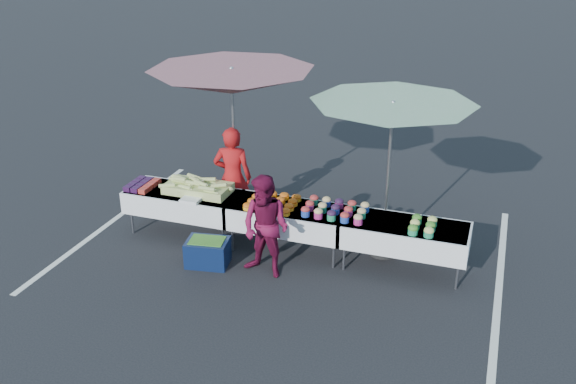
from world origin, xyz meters
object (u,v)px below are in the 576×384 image
(umbrella_left, at_px, (232,83))
(umbrella_right, at_px, (392,116))
(table_center, at_px, (288,217))
(vendor, at_px, (233,177))
(table_right, at_px, (404,234))
(customer, at_px, (266,227))
(table_left, at_px, (184,201))
(storage_bin, at_px, (208,252))

(umbrella_left, bearing_deg, umbrella_right, -4.76)
(table_center, relative_size, vendor, 1.07)
(vendor, relative_size, umbrella_left, 0.54)
(table_center, relative_size, table_right, 1.00)
(umbrella_right, bearing_deg, customer, -141.77)
(customer, xyz_separation_m, umbrella_left, (-1.08, 1.40, 1.68))
(customer, bearing_deg, vendor, 141.22)
(table_left, bearing_deg, vendor, 40.67)
(vendor, bearing_deg, customer, 117.19)
(customer, xyz_separation_m, umbrella_right, (1.50, 1.18, 1.46))
(table_right, height_order, customer, customer)
(table_right, bearing_deg, storage_bin, -163.89)
(umbrella_right, bearing_deg, table_center, -164.44)
(table_left, bearing_deg, storage_bin, -45.31)
(table_left, relative_size, table_right, 1.00)
(storage_bin, bearing_deg, table_center, 29.39)
(customer, height_order, storage_bin, customer)
(table_center, xyz_separation_m, customer, (-0.07, -0.78, 0.19))
(table_right, xyz_separation_m, customer, (-1.87, -0.78, 0.19))
(umbrella_left, relative_size, umbrella_right, 1.20)
(table_left, distance_m, customer, 1.91)
(table_center, xyz_separation_m, vendor, (-1.16, 0.55, 0.28))
(table_left, xyz_separation_m, storage_bin, (0.80, -0.81, -0.37))
(table_left, distance_m, umbrella_left, 2.07)
(table_right, bearing_deg, umbrella_right, 132.23)
(storage_bin, bearing_deg, table_right, 6.54)
(umbrella_left, height_order, umbrella_right, umbrella_left)
(table_right, distance_m, umbrella_left, 3.54)
(table_left, distance_m, table_right, 3.60)
(table_right, xyz_separation_m, vendor, (-2.96, 0.55, 0.28))
(table_left, relative_size, vendor, 1.07)
(customer, bearing_deg, umbrella_right, 50.06)
(vendor, bearing_deg, table_right, 157.28)
(table_left, height_order, table_right, same)
(umbrella_right, bearing_deg, table_left, -172.96)
(table_right, relative_size, customer, 1.21)
(table_left, height_order, vendor, vendor)
(umbrella_left, distance_m, storage_bin, 2.66)
(table_right, relative_size, umbrella_right, 0.69)
(vendor, distance_m, umbrella_right, 2.94)
(table_left, xyz_separation_m, customer, (1.73, -0.78, 0.19))
(table_left, xyz_separation_m, table_center, (1.80, 0.00, 0.00))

